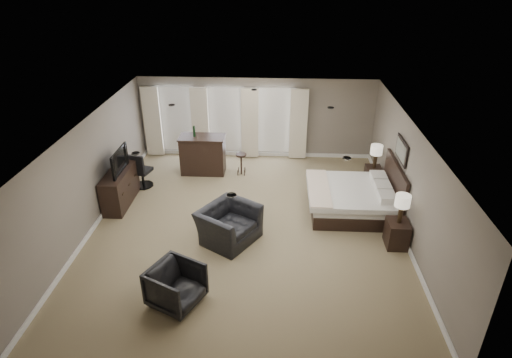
# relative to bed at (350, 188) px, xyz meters

# --- Properties ---
(room) EXTENTS (7.60, 8.60, 2.64)m
(room) POSITION_rel_bed_xyz_m (-2.58, -0.85, 0.62)
(room) COLOR #807151
(room) RESTS_ON ground
(window_bay) EXTENTS (5.25, 0.20, 2.30)m
(window_bay) POSITION_rel_bed_xyz_m (-3.58, 3.26, 0.52)
(window_bay) COLOR silver
(window_bay) RESTS_ON room
(bed) EXTENTS (2.14, 2.04, 1.36)m
(bed) POSITION_rel_bed_xyz_m (0.00, 0.00, 0.00)
(bed) COLOR silver
(bed) RESTS_ON ground
(nightstand_near) EXTENTS (0.47, 0.57, 0.62)m
(nightstand_near) POSITION_rel_bed_xyz_m (0.89, -1.45, -0.37)
(nightstand_near) COLOR black
(nightstand_near) RESTS_ON ground
(nightstand_far) EXTENTS (0.43, 0.53, 0.58)m
(nightstand_far) POSITION_rel_bed_xyz_m (0.89, 1.45, -0.39)
(nightstand_far) COLOR black
(nightstand_far) RESTS_ON ground
(lamp_near) EXTENTS (0.34, 0.34, 0.69)m
(lamp_near) POSITION_rel_bed_xyz_m (0.89, -1.45, 0.29)
(lamp_near) COLOR beige
(lamp_near) RESTS_ON nightstand_near
(lamp_far) EXTENTS (0.33, 0.33, 0.69)m
(lamp_far) POSITION_rel_bed_xyz_m (0.89, 1.45, 0.24)
(lamp_far) COLOR beige
(lamp_far) RESTS_ON nightstand_far
(wall_art) EXTENTS (0.04, 0.96, 0.56)m
(wall_art) POSITION_rel_bed_xyz_m (1.12, 0.00, 1.07)
(wall_art) COLOR slate
(wall_art) RESTS_ON room
(dresser) EXTENTS (0.52, 1.61, 0.94)m
(dresser) POSITION_rel_bed_xyz_m (-6.03, 0.08, -0.21)
(dresser) COLOR black
(dresser) RESTS_ON ground
(tv) EXTENTS (0.63, 1.09, 0.14)m
(tv) POSITION_rel_bed_xyz_m (-6.03, 0.08, 0.33)
(tv) COLOR black
(tv) RESTS_ON dresser
(armchair_near) EXTENTS (1.39, 1.52, 1.12)m
(armchair_near) POSITION_rel_bed_xyz_m (-2.96, -1.44, -0.12)
(armchair_near) COLOR black
(armchair_near) RESTS_ON ground
(armchair_far) EXTENTS (1.13, 1.16, 0.91)m
(armchair_far) POSITION_rel_bed_xyz_m (-3.72, -3.56, -0.23)
(armchair_far) COLOR black
(armchair_far) RESTS_ON ground
(bar_counter) EXTENTS (1.36, 0.71, 1.19)m
(bar_counter) POSITION_rel_bed_xyz_m (-4.13, 2.04, -0.09)
(bar_counter) COLOR black
(bar_counter) RESTS_ON ground
(bar_stool_left) EXTENTS (0.41, 0.41, 0.79)m
(bar_stool_left) POSITION_rel_bed_xyz_m (-4.77, 2.64, -0.29)
(bar_stool_left) COLOR black
(bar_stool_left) RESTS_ON ground
(bar_stool_right) EXTENTS (0.42, 0.42, 0.67)m
(bar_stool_right) POSITION_rel_bed_xyz_m (-2.96, 1.97, -0.35)
(bar_stool_right) COLOR black
(bar_stool_right) RESTS_ON ground
(desk_chair) EXTENTS (0.66, 0.66, 1.06)m
(desk_chair) POSITION_rel_bed_xyz_m (-5.72, 1.04, -0.15)
(desk_chair) COLOR black
(desk_chair) RESTS_ON ground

